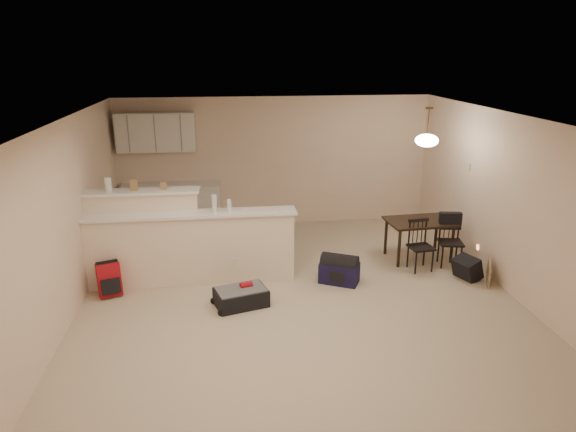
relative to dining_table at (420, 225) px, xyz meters
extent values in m
plane|color=#C2B195|center=(-2.17, -1.38, -0.58)|extent=(7.00, 7.00, 0.00)
plane|color=white|center=(-2.17, -1.38, 1.92)|extent=(7.00, 7.00, 0.00)
cube|color=beige|center=(-2.17, 2.12, 0.67)|extent=(6.00, 0.02, 2.50)
cube|color=beige|center=(-2.17, -4.88, 0.67)|extent=(6.00, 0.02, 2.50)
cube|color=beige|center=(-5.17, -1.38, 0.67)|extent=(0.02, 7.00, 2.50)
cube|color=beige|center=(0.83, -1.38, 0.67)|extent=(0.02, 7.00, 2.50)
cube|color=#F1DEC3|center=(-3.67, -0.48, -0.06)|extent=(3.00, 0.28, 1.05)
cube|color=white|center=(-3.67, -0.48, 0.49)|extent=(3.08, 0.38, 0.04)
cube|color=#F1DEC3|center=(-4.37, -0.26, 0.09)|extent=(1.60, 0.24, 1.35)
cube|color=white|center=(-4.37, -0.26, 0.79)|extent=(1.68, 0.34, 0.04)
cube|color=white|center=(-4.37, 1.94, 1.32)|extent=(1.40, 0.34, 0.70)
cube|color=white|center=(-4.17, 1.81, -0.13)|extent=(1.80, 0.60, 0.90)
cube|color=beige|center=(0.82, 0.17, 0.92)|extent=(0.02, 0.12, 0.12)
cylinder|color=silver|center=(-4.81, -0.26, 0.91)|extent=(0.10, 0.10, 0.20)
cube|color=#93754C|center=(-4.45, -0.26, 0.89)|extent=(0.10, 0.07, 0.16)
cube|color=#93754C|center=(-4.03, -0.26, 0.87)|extent=(0.08, 0.06, 0.12)
cylinder|color=silver|center=(-3.31, -0.48, 0.64)|extent=(0.07, 0.07, 0.26)
cylinder|color=silver|center=(-3.10, -0.48, 0.60)|extent=(0.06, 0.06, 0.18)
cube|color=black|center=(0.00, 0.00, 0.06)|extent=(1.11, 0.78, 0.04)
cylinder|color=black|center=(-0.44, -0.31, -0.27)|extent=(0.05, 0.05, 0.63)
cylinder|color=black|center=(0.48, -0.25, -0.27)|extent=(0.05, 0.05, 0.63)
cylinder|color=black|center=(-0.48, 0.25, -0.27)|extent=(0.05, 0.05, 0.63)
cylinder|color=black|center=(0.44, 0.31, -0.27)|extent=(0.05, 0.05, 0.63)
cylinder|color=brown|center=(0.00, 0.00, 1.67)|extent=(0.02, 0.02, 0.50)
cylinder|color=brown|center=(0.00, 0.00, 1.90)|extent=(0.12, 0.12, 0.03)
ellipsoid|color=white|center=(0.00, 0.00, 1.40)|extent=(0.36, 0.36, 0.20)
cube|color=black|center=(-2.99, -1.30, -0.47)|extent=(0.78, 0.62, 0.23)
cube|color=#AC131C|center=(-4.82, -0.77, -0.35)|extent=(0.36, 0.29, 0.47)
cube|color=#151238|center=(-1.51, -0.77, -0.43)|extent=(0.65, 0.53, 0.31)
cube|color=black|center=(0.46, -0.87, -0.42)|extent=(0.38, 0.44, 0.33)
cube|color=#93754C|center=(0.68, -1.09, -0.41)|extent=(0.20, 0.42, 0.34)
camera|label=1|loc=(-3.13, -7.63, 2.75)|focal=32.00mm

